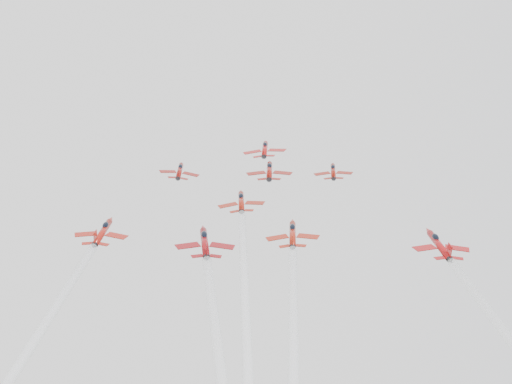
{
  "coord_description": "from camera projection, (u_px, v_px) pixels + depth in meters",
  "views": [
    {
      "loc": [
        -0.99,
        -133.31,
        95.18
      ],
      "look_at": [
        0.0,
        2.0,
        134.23
      ],
      "focal_mm": 50.0,
      "sensor_mm": 36.0,
      "label": 1
    }
  ],
  "objects": [
    {
      "name": "jet_row2_center",
      "position": [
        269.0,
        170.0,
        154.25
      ],
      "size": [
        9.99,
        12.29,
        9.36
      ],
      "rotation": [
        0.64,
        -0.0,
        -0.05
      ],
      "color": "maroon"
    },
    {
      "name": "jet_row2_left",
      "position": [
        180.0,
        171.0,
        153.91
      ],
      "size": [
        8.71,
        10.72,
        8.16
      ],
      "rotation": [
        0.64,
        0.09,
        0.09
      ],
      "color": "maroon"
    },
    {
      "name": "jet_lead",
      "position": [
        265.0,
        149.0,
        169.14
      ],
      "size": [
        10.28,
        12.66,
        9.64
      ],
      "rotation": [
        0.64,
        -0.05,
        -0.1
      ],
      "color": "#B01210"
    },
    {
      "name": "jet_row2_right",
      "position": [
        333.0,
        171.0,
        154.11
      ],
      "size": [
        8.43,
        10.38,
        7.9
      ],
      "rotation": [
        0.64,
        -0.01,
        -0.11
      ],
      "color": "maroon"
    },
    {
      "name": "jet_center",
      "position": [
        237.0,
        321.0,
        95.74
      ],
      "size": [
        9.07,
        79.95,
        59.98
      ],
      "rotation": [
        0.64,
        -0.08,
        -0.03
      ],
      "color": "#9F1E0F"
    }
  ]
}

